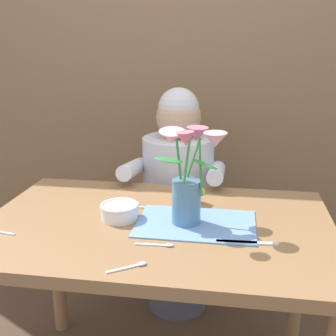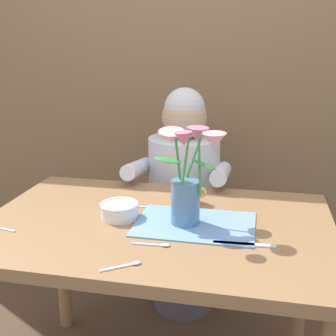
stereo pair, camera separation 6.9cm
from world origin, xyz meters
name	(u,v)px [view 1 (the left image)]	position (x,y,z in m)	size (l,w,h in m)	color
wood_panel_backdrop	(192,58)	(0.00, 1.05, 1.25)	(4.00, 0.10, 2.50)	brown
dining_table	(157,247)	(0.00, 0.00, 0.64)	(1.20, 0.80, 0.74)	olive
seated_person	(178,205)	(-0.01, 0.62, 0.56)	(0.45, 0.47, 1.14)	#4C4C56
striped_placemat	(196,223)	(0.13, 0.00, 0.74)	(0.40, 0.28, 0.01)	#6B93D1
flower_vase	(189,175)	(0.11, 0.01, 0.91)	(0.24, 0.25, 0.33)	teal
ceramic_bowl	(120,211)	(-0.13, 0.01, 0.77)	(0.14, 0.14, 0.06)	white
dinner_knife	(247,243)	(0.30, -0.12, 0.74)	(0.19, 0.02, 0.01)	silver
tea_cup	(190,192)	(0.09, 0.20, 0.78)	(0.09, 0.07, 0.08)	#E5C666
spoon_0	(132,207)	(-0.12, 0.12, 0.74)	(0.12, 0.02, 0.01)	silver
spoon_2	(133,266)	(-0.01, -0.31, 0.74)	(0.11, 0.08, 0.01)	silver
spoon_3	(161,245)	(0.04, -0.18, 0.74)	(0.12, 0.02, 0.01)	silver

